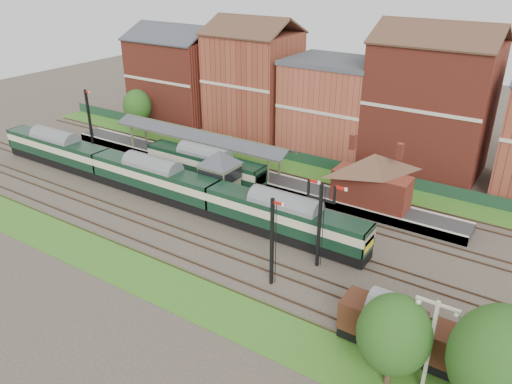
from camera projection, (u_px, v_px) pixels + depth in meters
The scene contains 21 objects.
ground at pixel (225, 219), 52.27m from camera, with size 160.00×160.00×0.00m, color #473D33.
grass_back at pixel (299, 169), 64.34m from camera, with size 90.00×4.50×0.06m, color #2D6619.
grass_front at pixel (143, 274), 43.20m from camera, with size 90.00×5.00×0.06m, color #2D6619.
fence at pixel (306, 159), 65.54m from camera, with size 90.00×0.12×1.50m, color #193823.
platform at pixel (239, 173), 61.89m from camera, with size 55.00×3.40×1.00m, color #2D2D2D.
signal_box at pixel (220, 174), 54.83m from camera, with size 5.40×5.40×6.00m.
brick_hut at pixel (282, 209), 51.74m from camera, with size 3.20×2.64×2.94m.
station_building at pixel (372, 178), 52.00m from camera, with size 8.10×8.10×5.90m.
canopy at pixel (200, 133), 63.09m from camera, with size 26.00×3.89×4.08m.
semaphore_bracket at pixel (320, 220), 42.44m from camera, with size 3.60×0.25×8.18m.
semaphore_platform_end at pixel (89, 116), 71.33m from camera, with size 1.23×0.25×8.00m.
semaphore_siding at pixel (272, 241), 40.24m from camera, with size 1.23×0.25×8.00m.
yard_lamp at pixel (431, 342), 30.01m from camera, with size 2.60×0.22×7.00m.
town_backdrop at pixel (331, 100), 68.22m from camera, with size 69.00×10.00×16.00m.
dmu_train at pixel (154, 178), 56.18m from camera, with size 51.35×2.70×3.94m.
platform_railcar at pixel (205, 164), 60.07m from camera, with size 16.23×2.56×3.74m.
goods_van_a at pixel (381, 322), 34.65m from camera, with size 5.64×2.44×3.42m.
goods_van_b at pixel (474, 358), 31.63m from camera, with size 5.54×2.40×3.36m.
tree_near at pixel (502, 362), 27.10m from camera, with size 5.79×5.79×8.36m.
tree_far at pixel (394, 335), 30.49m from camera, with size 4.60×4.60×6.71m.
tree_back at pixel (137, 106), 77.25m from camera, with size 4.39×4.39×6.41m.
Camera 1 is at (27.88, -36.68, 25.07)m, focal length 35.00 mm.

